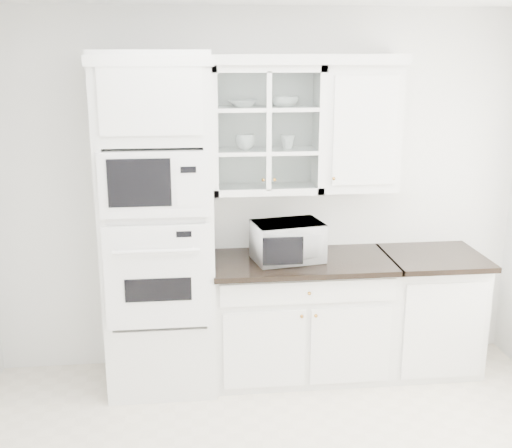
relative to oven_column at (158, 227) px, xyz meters
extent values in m
cube|color=white|center=(0.75, 0.32, 0.15)|extent=(4.00, 0.02, 2.70)
cube|color=white|center=(0.00, 0.01, 0.00)|extent=(0.76, 0.65, 2.40)
cube|color=white|center=(0.00, -0.33, -0.26)|extent=(0.70, 0.03, 0.72)
cube|color=black|center=(0.00, -0.35, -0.34)|extent=(0.44, 0.01, 0.16)
cube|color=white|center=(0.00, -0.33, 0.37)|extent=(0.70, 0.03, 0.43)
cube|color=black|center=(-0.09, -0.35, 0.39)|extent=(0.40, 0.01, 0.31)
cube|color=white|center=(1.03, 0.03, -0.76)|extent=(1.30, 0.60, 0.88)
cube|color=black|center=(1.03, 0.00, -0.30)|extent=(1.32, 0.67, 0.04)
cube|color=white|center=(2.03, 0.03, -0.76)|extent=(0.70, 0.60, 0.88)
cube|color=black|center=(2.03, 0.00, -0.30)|extent=(0.72, 0.67, 0.04)
cube|color=white|center=(0.78, 0.17, 0.65)|extent=(0.80, 0.33, 0.90)
cube|color=white|center=(0.78, 0.17, 0.50)|extent=(0.74, 0.29, 0.02)
cube|color=white|center=(0.78, 0.17, 0.80)|extent=(0.74, 0.29, 0.02)
cube|color=white|center=(1.46, 0.17, 0.65)|extent=(0.55, 0.33, 0.90)
cube|color=white|center=(0.68, 0.14, 1.14)|extent=(2.14, 0.38, 0.07)
imported|color=white|center=(0.92, 0.02, -0.14)|extent=(0.55, 0.49, 0.28)
imported|color=white|center=(0.61, 0.18, 0.83)|extent=(0.23, 0.23, 0.05)
imported|color=white|center=(0.90, 0.18, 0.85)|extent=(0.27, 0.27, 0.07)
imported|color=white|center=(0.63, 0.15, 0.57)|extent=(0.17, 0.17, 0.11)
imported|color=white|center=(0.94, 0.17, 0.56)|extent=(0.13, 0.13, 0.10)
camera|label=1|loc=(0.21, -4.38, 1.20)|focal=45.00mm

